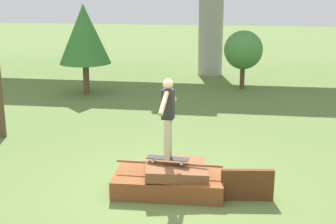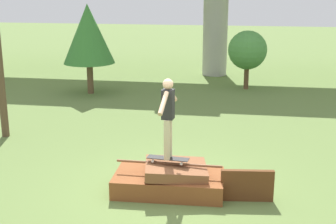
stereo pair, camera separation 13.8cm
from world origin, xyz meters
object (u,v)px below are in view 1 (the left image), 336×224
at_px(tree_behind_right, 84,34).
at_px(tree_behind_left, 243,50).
at_px(skater, 168,113).
at_px(skateboard, 168,159).

bearing_deg(tree_behind_right, tree_behind_left, 16.72).
bearing_deg(tree_behind_right, skater, -61.99).
xyz_separation_m(skater, tree_behind_right, (-4.35, 8.18, 0.61)).
bearing_deg(skater, skateboard, -90.00).
height_order(skater, tree_behind_right, tree_behind_right).
bearing_deg(tree_behind_left, skater, -98.45).
height_order(tree_behind_left, tree_behind_right, tree_behind_right).
bearing_deg(skateboard, skater, 90.00).
bearing_deg(skateboard, tree_behind_right, 118.01).
xyz_separation_m(tree_behind_left, tree_behind_right, (-5.83, -1.75, 0.70)).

